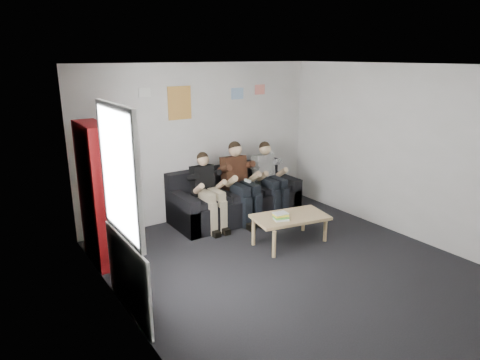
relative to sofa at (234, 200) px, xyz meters
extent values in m
plane|color=black|center=(-0.40, -2.06, -0.32)|extent=(5.00, 5.00, 0.00)
plane|color=silver|center=(-0.40, -2.06, 2.38)|extent=(5.00, 5.00, 0.00)
plane|color=beige|center=(-0.40, 0.44, 1.03)|extent=(4.50, 0.00, 4.50)
plane|color=beige|center=(-2.65, -2.06, 1.03)|extent=(0.00, 5.00, 5.00)
plane|color=beige|center=(1.85, -2.06, 1.03)|extent=(0.00, 5.00, 5.00)
cube|color=black|center=(0.00, -0.04, -0.10)|extent=(2.30, 0.94, 0.44)
cube|color=black|center=(0.00, 0.32, 0.34)|extent=(2.30, 0.21, 0.45)
cube|color=black|center=(-1.06, -0.04, -0.01)|extent=(0.19, 0.94, 0.63)
cube|color=black|center=(1.06, -0.04, -0.01)|extent=(0.19, 0.94, 0.63)
cube|color=black|center=(0.00, -0.13, 0.17)|extent=(1.93, 0.65, 0.10)
cube|color=maroon|center=(-2.49, -0.39, 0.66)|extent=(0.29, 0.88, 1.96)
cube|color=tan|center=(0.09, -1.43, 0.11)|extent=(1.13, 0.62, 0.05)
cylinder|color=tan|center=(-0.42, -1.68, -0.12)|extent=(0.06, 0.06, 0.41)
cylinder|color=tan|center=(0.60, -1.68, -0.12)|extent=(0.06, 0.06, 0.41)
cylinder|color=tan|center=(-0.42, -1.18, -0.12)|extent=(0.06, 0.06, 0.41)
cylinder|color=tan|center=(0.60, -1.18, -0.12)|extent=(0.06, 0.06, 0.41)
cube|color=silver|center=(-0.14, -1.49, 0.14)|extent=(0.21, 0.16, 0.02)
cube|color=#5BB540|center=(-0.11, -1.45, 0.16)|extent=(0.21, 0.16, 0.02)
cube|color=yellow|center=(-0.09, -1.42, 0.17)|extent=(0.21, 0.16, 0.02)
cube|color=silver|center=(-0.07, -1.39, 0.19)|extent=(0.21, 0.16, 0.02)
cube|color=black|center=(-0.64, 0.00, 0.47)|extent=(0.37, 0.27, 0.52)
sphere|color=tan|center=(-0.64, -0.04, 0.83)|extent=(0.20, 0.20, 0.20)
sphere|color=black|center=(-0.64, -0.03, 0.86)|extent=(0.19, 0.19, 0.19)
cube|color=tan|center=(-0.64, -0.28, 0.29)|extent=(0.33, 0.42, 0.14)
cube|color=tan|center=(-0.64, -0.48, -0.05)|extent=(0.31, 0.13, 0.54)
cube|color=black|center=(-0.64, -0.54, -0.27)|extent=(0.31, 0.24, 0.09)
cube|color=#51281B|center=(0.00, 0.01, 0.51)|extent=(0.42, 0.31, 0.60)
sphere|color=tan|center=(0.00, -0.03, 0.92)|extent=(0.23, 0.23, 0.23)
sphere|color=black|center=(0.00, -0.02, 0.96)|extent=(0.22, 0.22, 0.22)
cube|color=black|center=(0.00, -0.31, 0.30)|extent=(0.38, 0.48, 0.16)
cube|color=black|center=(0.00, -0.54, -0.05)|extent=(0.36, 0.15, 0.54)
cube|color=black|center=(0.00, -0.60, -0.27)|extent=(0.36, 0.27, 0.11)
cube|color=white|center=(0.00, -0.41, 0.46)|extent=(0.04, 0.15, 0.04)
cube|color=white|center=(0.64, 0.00, 0.48)|extent=(0.38, 0.28, 0.54)
sphere|color=tan|center=(0.64, -0.04, 0.86)|extent=(0.21, 0.21, 0.21)
sphere|color=black|center=(0.64, -0.02, 0.89)|extent=(0.20, 0.20, 0.20)
cube|color=black|center=(0.64, -0.29, 0.29)|extent=(0.35, 0.44, 0.14)
cube|color=black|center=(0.64, -0.50, -0.05)|extent=(0.33, 0.13, 0.54)
cube|color=black|center=(0.64, -0.56, -0.27)|extent=(0.33, 0.25, 0.10)
cylinder|color=white|center=(-2.55, -2.14, 0.03)|extent=(0.06, 0.06, 0.60)
cylinder|color=white|center=(-2.55, -2.06, 0.03)|extent=(0.06, 0.06, 0.60)
cylinder|color=white|center=(-2.55, -1.98, 0.03)|extent=(0.06, 0.06, 0.60)
cylinder|color=white|center=(-2.55, -1.90, 0.03)|extent=(0.06, 0.06, 0.60)
cylinder|color=white|center=(-2.55, -1.82, 0.03)|extent=(0.06, 0.06, 0.60)
cylinder|color=white|center=(-2.55, -1.74, 0.03)|extent=(0.06, 0.06, 0.60)
cylinder|color=white|center=(-2.55, -1.66, 0.03)|extent=(0.06, 0.06, 0.60)
cylinder|color=white|center=(-2.55, -1.58, 0.03)|extent=(0.06, 0.06, 0.60)
cube|color=white|center=(-2.55, -1.86, -0.25)|extent=(0.10, 0.64, 0.04)
cube|color=white|center=(-2.55, -1.86, 0.31)|extent=(0.10, 0.64, 0.04)
cube|color=white|center=(-2.63, -1.86, 1.33)|extent=(0.02, 1.00, 1.30)
cube|color=white|center=(-2.62, -1.86, 2.01)|extent=(0.05, 1.12, 0.06)
cube|color=white|center=(-2.62, -1.86, 0.65)|extent=(0.05, 1.12, 0.06)
cube|color=white|center=(-2.62, -1.86, 0.13)|extent=(0.03, 1.30, 0.90)
cube|color=gold|center=(-0.80, 0.42, 1.73)|extent=(0.42, 0.01, 0.55)
cube|color=#3D8CD1|center=(0.35, 0.42, 1.83)|extent=(0.25, 0.01, 0.20)
cube|color=#E246A0|center=(0.85, 0.42, 1.88)|extent=(0.22, 0.01, 0.18)
cube|color=white|center=(-1.40, 0.42, 1.93)|extent=(0.20, 0.01, 0.14)
camera|label=1|loc=(-3.95, -6.09, 2.49)|focal=32.00mm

